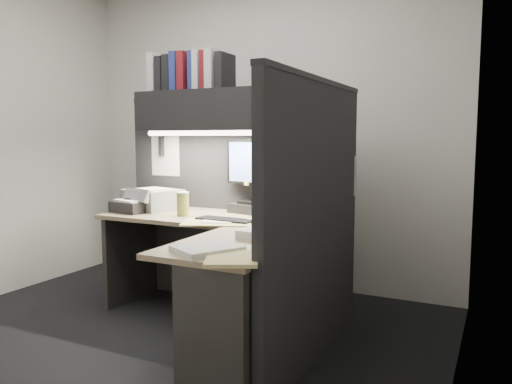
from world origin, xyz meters
TOP-DOWN VIEW (x-y plane):
  - floor at (0.00, 0.00)m, footprint 3.50×3.50m
  - wall_back at (0.00, 1.50)m, footprint 3.50×0.04m
  - wall_right at (1.75, 0.00)m, footprint 0.04×3.00m
  - partition_back at (0.03, 0.93)m, footprint 1.90×0.06m
  - partition_right at (0.98, 0.18)m, footprint 0.06×1.50m
  - desk at (0.43, -0.00)m, footprint 1.70×1.53m
  - overhead_shelf at (0.12, 0.75)m, footprint 1.55×0.34m
  - task_light_tube at (0.12, 0.61)m, footprint 1.32×0.04m
  - monitor at (0.28, 0.82)m, footprint 0.51×0.29m
  - keyboard at (0.26, 0.39)m, footprint 0.42×0.17m
  - mousepad at (0.76, 0.52)m, footprint 0.29×0.28m
  - mouse at (0.76, 0.53)m, footprint 0.10×0.11m
  - telephone at (0.65, 0.63)m, footprint 0.33×0.33m
  - coffee_cup at (-0.14, 0.47)m, footprint 0.11×0.11m
  - printer at (-0.54, 0.65)m, footprint 0.47×0.43m
  - notebook_stack at (-0.60, 0.46)m, footprint 0.31×0.28m
  - open_folder at (0.24, 0.32)m, footprint 0.54×0.45m
  - paper_stack_a at (0.75, -0.00)m, footprint 0.27×0.23m
  - paper_stack_b at (0.64, -0.44)m, footprint 0.36×0.39m
  - manila_stack at (0.83, -0.53)m, footprint 0.35×0.38m
  - binder_row at (-0.24, 0.75)m, footprint 0.68×0.26m
  - pinned_papers at (0.42, 0.56)m, footprint 1.76×1.31m

SIDE VIEW (x-z plane):
  - floor at x=0.00m, z-range 0.00..0.00m
  - desk at x=0.43m, z-range 0.08..0.81m
  - mousepad at x=0.76m, z-range 0.73..0.73m
  - open_folder at x=0.24m, z-range 0.73..0.74m
  - manila_stack at x=0.83m, z-range 0.73..0.75m
  - keyboard at x=0.26m, z-range 0.73..0.75m
  - paper_stack_b at x=0.64m, z-range 0.73..0.76m
  - mouse at x=0.76m, z-range 0.73..0.77m
  - paper_stack_a at x=0.75m, z-range 0.73..0.78m
  - notebook_stack at x=-0.60m, z-range 0.73..0.81m
  - telephone at x=0.65m, z-range 0.73..0.82m
  - partition_back at x=0.03m, z-range 0.00..1.60m
  - partition_right at x=0.98m, z-range 0.00..1.60m
  - printer at x=-0.54m, z-range 0.73..0.89m
  - coffee_cup at x=-0.14m, z-range 0.73..0.89m
  - monitor at x=0.28m, z-range 0.67..1.23m
  - pinned_papers at x=0.42m, z-range 0.80..1.31m
  - task_light_tube at x=0.12m, z-range 1.31..1.35m
  - wall_back at x=0.00m, z-range 0.00..2.70m
  - wall_right at x=1.75m, z-range 0.00..2.70m
  - overhead_shelf at x=0.12m, z-range 1.35..1.65m
  - binder_row at x=-0.24m, z-range 1.64..1.95m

